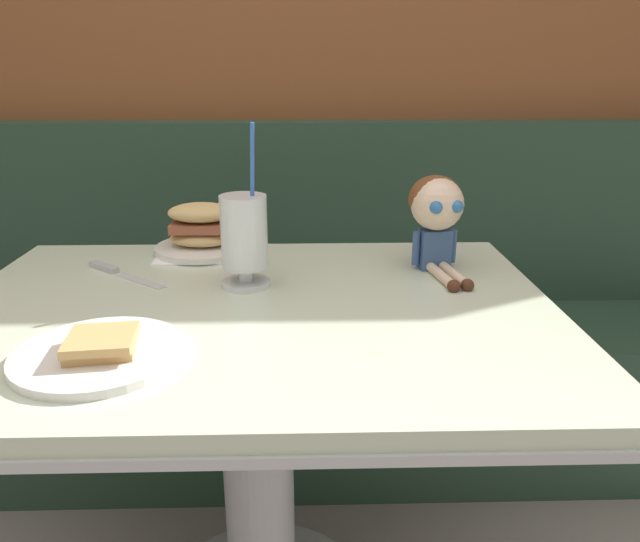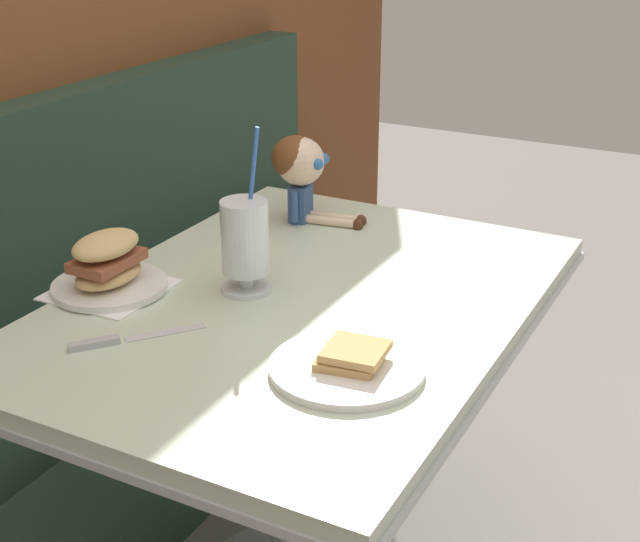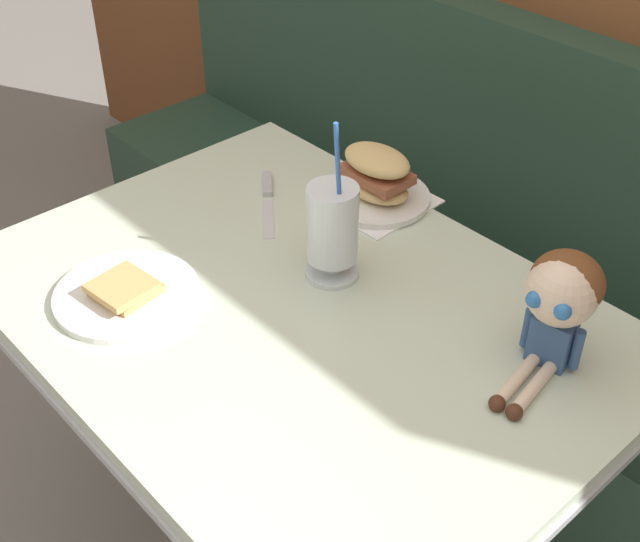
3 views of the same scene
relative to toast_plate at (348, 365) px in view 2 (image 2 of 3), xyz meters
name	(u,v)px [view 2 (image 2 of 3)]	position (x,y,z in m)	size (l,w,h in m)	color
booth_bench	(68,404)	(0.21, 0.83, -0.42)	(2.60, 0.48, 1.00)	#233D2D
diner_table	(301,388)	(0.21, 0.20, -0.21)	(1.11, 0.81, 0.74)	beige
toast_plate	(348,365)	(0.00, 0.00, 0.00)	(0.25, 0.25, 0.04)	white
milkshake_glass	(245,241)	(0.19, 0.31, 0.09)	(0.10, 0.10, 0.32)	silver
sandwich_plate	(108,268)	(0.07, 0.54, 0.03)	(0.22, 0.22, 0.12)	white
butter_knife	(114,340)	(-0.10, 0.39, -0.01)	(0.20, 0.16, 0.01)	silver
seated_doll	(300,166)	(0.58, 0.41, 0.12)	(0.13, 0.23, 0.20)	#385689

